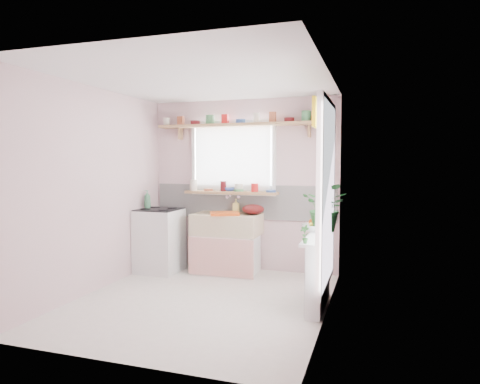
% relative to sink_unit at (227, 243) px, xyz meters
% --- Properties ---
extents(room, '(3.20, 3.20, 3.20)m').
position_rel_sink_unit_xyz_m(room, '(0.81, -0.43, 0.94)').
color(room, white).
rests_on(room, ground).
extents(sink_unit, '(0.95, 0.65, 1.11)m').
position_rel_sink_unit_xyz_m(sink_unit, '(0.00, 0.00, 0.00)').
color(sink_unit, white).
rests_on(sink_unit, ground).
extents(cooker, '(0.58, 0.58, 0.93)m').
position_rel_sink_unit_xyz_m(cooker, '(-0.95, -0.24, 0.03)').
color(cooker, white).
rests_on(cooker, ground).
extents(radiator_ledge, '(0.22, 0.95, 0.78)m').
position_rel_sink_unit_xyz_m(radiator_ledge, '(1.45, -1.09, -0.03)').
color(radiator_ledge, white).
rests_on(radiator_ledge, ground).
extents(windowsill, '(1.40, 0.22, 0.04)m').
position_rel_sink_unit_xyz_m(windowsill, '(-0.00, 0.19, 0.71)').
color(windowsill, tan).
rests_on(windowsill, room).
extents(pine_shelf, '(2.52, 0.24, 0.04)m').
position_rel_sink_unit_xyz_m(pine_shelf, '(0.15, 0.18, 1.69)').
color(pine_shelf, tan).
rests_on(pine_shelf, room).
extents(shelf_crockery, '(2.47, 0.11, 0.12)m').
position_rel_sink_unit_xyz_m(shelf_crockery, '(0.15, 0.18, 1.76)').
color(shelf_crockery, silver).
rests_on(shelf_crockery, pine_shelf).
extents(sill_crockery, '(1.35, 0.11, 0.12)m').
position_rel_sink_unit_xyz_m(sill_crockery, '(-0.05, 0.19, 0.78)').
color(sill_crockery, silver).
rests_on(sill_crockery, windowsill).
extents(dish_tray, '(0.48, 0.43, 0.04)m').
position_rel_sink_unit_xyz_m(dish_tray, '(0.02, -0.14, 0.44)').
color(dish_tray, '#E55214').
rests_on(dish_tray, sink_unit).
extents(colander, '(0.38, 0.38, 0.14)m').
position_rel_sink_unit_xyz_m(colander, '(0.37, 0.06, 0.49)').
color(colander, '#500D0E').
rests_on(colander, sink_unit).
extents(jade_plant, '(0.60, 0.55, 0.57)m').
position_rel_sink_unit_xyz_m(jade_plant, '(1.48, -0.69, 0.63)').
color(jade_plant, '#265F29').
rests_on(jade_plant, radiator_ledge).
extents(fruit_bowl, '(0.33, 0.33, 0.08)m').
position_rel_sink_unit_xyz_m(fruit_bowl, '(1.36, -0.69, 0.38)').
color(fruit_bowl, white).
rests_on(fruit_bowl, radiator_ledge).
extents(herb_pot, '(0.12, 0.10, 0.18)m').
position_rel_sink_unit_xyz_m(herb_pot, '(1.36, -1.49, 0.44)').
color(herb_pot, '#276227').
rests_on(herb_pot, radiator_ledge).
extents(soap_bottle_sink, '(0.11, 0.11, 0.20)m').
position_rel_sink_unit_xyz_m(soap_bottle_sink, '(0.07, 0.21, 0.52)').
color(soap_bottle_sink, '#F6DF6D').
rests_on(soap_bottle_sink, sink_unit).
extents(sill_cup, '(0.16, 0.16, 0.11)m').
position_rel_sink_unit_xyz_m(sill_cup, '(0.11, 0.25, 0.78)').
color(sill_cup, silver).
rests_on(sill_cup, windowsill).
extents(sill_bowl, '(0.18, 0.18, 0.06)m').
position_rel_sink_unit_xyz_m(sill_bowl, '(-0.06, 0.25, 0.76)').
color(sill_bowl, '#3653B0').
rests_on(sill_bowl, windowsill).
extents(shelf_vase, '(0.17, 0.17, 0.15)m').
position_rel_sink_unit_xyz_m(shelf_vase, '(1.10, 0.24, 1.78)').
color(shelf_vase, '#B95F39').
rests_on(shelf_vase, pine_shelf).
extents(cooker_bottle, '(0.13, 0.13, 0.26)m').
position_rel_sink_unit_xyz_m(cooker_bottle, '(-1.17, -0.19, 0.61)').
color(cooker_bottle, '#408057').
rests_on(cooker_bottle, cooker).
extents(fruit, '(0.20, 0.14, 0.10)m').
position_rel_sink_unit_xyz_m(fruit, '(1.37, -0.69, 0.45)').
color(fruit, '#F85C14').
rests_on(fruit, fruit_bowl).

